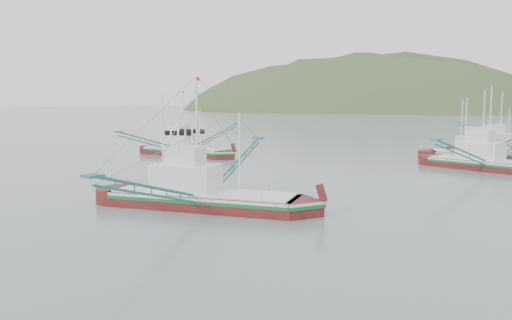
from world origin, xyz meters
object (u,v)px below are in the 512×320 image
Objects in this scene: bg_boat_left at (185,146)px; bg_boat_right at (491,156)px; main_boat at (202,180)px; bg_boat_far at (485,144)px; bg_boat_extra at (502,139)px.

bg_boat_right is (40.13, 12.66, 0.20)m from bg_boat_left.
main_boat is 0.98× the size of bg_boat_right.
bg_boat_left is (-36.38, -23.93, -0.67)m from bg_boat_far.
main_boat reaches higher than bg_boat_far.
bg_boat_extra is (-3.96, 21.30, 0.53)m from bg_boat_right.
bg_boat_far is (7.60, 48.14, 0.01)m from main_boat.
bg_boat_left is 49.62m from bg_boat_extra.
bg_boat_far is 10.03m from bg_boat_extra.
bg_boat_right is at bearing 51.61° from main_boat.
bg_boat_far reaches higher than bg_boat_left.
bg_boat_far is 11.89m from bg_boat_right.
bg_boat_right is at bearing -127.21° from bg_boat_extra.
main_boat reaches higher than bg_boat_left.
main_boat is at bearing -46.35° from bg_boat_left.
main_boat is 37.62m from bg_boat_left.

